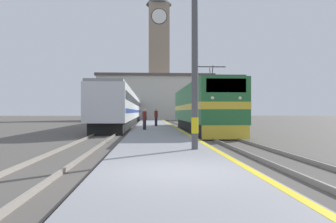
% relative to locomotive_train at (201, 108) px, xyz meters
% --- Properties ---
extents(ground_plane, '(200.00, 200.00, 0.00)m').
position_rel_locomotive_train_xyz_m(ground_plane, '(-3.80, 10.49, -2.00)').
color(ground_plane, '#514C47').
extents(platform, '(3.95, 140.00, 0.27)m').
position_rel_locomotive_train_xyz_m(platform, '(-3.80, 5.49, -1.87)').
color(platform, gray).
rests_on(platform, ground).
extents(rail_track_near, '(2.83, 140.00, 0.16)m').
position_rel_locomotive_train_xyz_m(rail_track_near, '(0.00, 5.49, -1.97)').
color(rail_track_near, '#514C47').
rests_on(rail_track_near, ground).
extents(rail_track_far, '(2.83, 140.00, 0.16)m').
position_rel_locomotive_train_xyz_m(rail_track_far, '(-7.45, 5.49, -1.97)').
color(rail_track_far, '#514C47').
rests_on(rail_track_far, ground).
extents(locomotive_train, '(2.92, 17.86, 4.89)m').
position_rel_locomotive_train_xyz_m(locomotive_train, '(0.00, 0.00, 0.00)').
color(locomotive_train, black).
rests_on(locomotive_train, ground).
extents(passenger_train, '(2.92, 46.34, 3.90)m').
position_rel_locomotive_train_xyz_m(passenger_train, '(-7.45, 17.75, 0.10)').
color(passenger_train, black).
rests_on(passenger_train, ground).
extents(catenary_mast, '(3.00, 0.27, 7.35)m').
position_rel_locomotive_train_xyz_m(catenary_mast, '(-2.56, -15.06, 1.97)').
color(catenary_mast, '#4C4C51').
rests_on(catenary_mast, platform).
extents(person_on_platform, '(0.34, 0.34, 1.72)m').
position_rel_locomotive_train_xyz_m(person_on_platform, '(-3.69, 4.87, -0.83)').
color(person_on_platform, '#23232D').
rests_on(person_on_platform, platform).
extents(second_waiting_passenger, '(0.34, 0.34, 1.64)m').
position_rel_locomotive_train_xyz_m(second_waiting_passenger, '(-4.75, -1.43, -0.87)').
color(second_waiting_passenger, '#23232D').
rests_on(second_waiting_passenger, platform).
extents(clock_tower, '(5.79, 5.79, 30.23)m').
position_rel_locomotive_train_xyz_m(clock_tower, '(-2.06, 47.35, 14.07)').
color(clock_tower, gray).
rests_on(clock_tower, ground).
extents(station_building, '(23.02, 7.01, 9.06)m').
position_rel_locomotive_train_xyz_m(station_building, '(-3.10, 38.18, 2.56)').
color(station_building, beige).
rests_on(station_building, ground).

